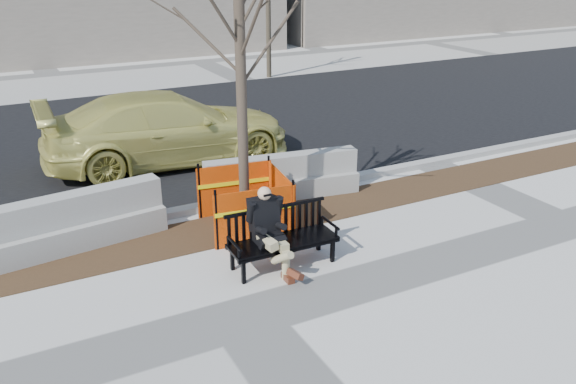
{
  "coord_description": "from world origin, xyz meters",
  "views": [
    {
      "loc": [
        -2.59,
        -6.2,
        4.49
      ],
      "look_at": [
        1.5,
        1.59,
        0.92
      ],
      "focal_mm": 37.48,
      "sensor_mm": 36.0,
      "label": 1
    }
  ],
  "objects_px": {
    "sedan": "(171,162)",
    "seated_man": "(268,267)",
    "tree_fence": "(245,227)",
    "jersey_barrier_right": "(282,197)",
    "bench": "(283,265)",
    "jersey_barrier_left": "(68,248)"
  },
  "relations": [
    {
      "from": "bench",
      "to": "jersey_barrier_right",
      "type": "bearing_deg",
      "value": 64.63
    },
    {
      "from": "seated_man",
      "to": "bench",
      "type": "bearing_deg",
      "value": -11.25
    },
    {
      "from": "sedan",
      "to": "jersey_barrier_right",
      "type": "height_order",
      "value": "sedan"
    },
    {
      "from": "seated_man",
      "to": "sedan",
      "type": "distance_m",
      "value": 5.43
    },
    {
      "from": "jersey_barrier_left",
      "to": "tree_fence",
      "type": "bearing_deg",
      "value": -19.83
    },
    {
      "from": "tree_fence",
      "to": "sedan",
      "type": "height_order",
      "value": "tree_fence"
    },
    {
      "from": "sedan",
      "to": "tree_fence",
      "type": "bearing_deg",
      "value": -176.29
    },
    {
      "from": "sedan",
      "to": "seated_man",
      "type": "bearing_deg",
      "value": -179.52
    },
    {
      "from": "bench",
      "to": "seated_man",
      "type": "distance_m",
      "value": 0.24
    },
    {
      "from": "tree_fence",
      "to": "jersey_barrier_right",
      "type": "height_order",
      "value": "tree_fence"
    },
    {
      "from": "seated_man",
      "to": "jersey_barrier_right",
      "type": "bearing_deg",
      "value": 59.96
    },
    {
      "from": "bench",
      "to": "seated_man",
      "type": "xyz_separation_m",
      "value": [
        -0.23,
        0.05,
        0.0
      ]
    },
    {
      "from": "bench",
      "to": "jersey_barrier_right",
      "type": "relative_size",
      "value": 0.56
    },
    {
      "from": "sedan",
      "to": "jersey_barrier_left",
      "type": "bearing_deg",
      "value": 142.86
    },
    {
      "from": "bench",
      "to": "jersey_barrier_right",
      "type": "height_order",
      "value": "bench"
    },
    {
      "from": "bench",
      "to": "sedan",
      "type": "height_order",
      "value": "sedan"
    },
    {
      "from": "seated_man",
      "to": "jersey_barrier_right",
      "type": "distance_m",
      "value": 2.82
    },
    {
      "from": "tree_fence",
      "to": "sedan",
      "type": "xyz_separation_m",
      "value": [
        -0.1,
        3.97,
        0.0
      ]
    },
    {
      "from": "seated_man",
      "to": "jersey_barrier_right",
      "type": "height_order",
      "value": "seated_man"
    },
    {
      "from": "tree_fence",
      "to": "sedan",
      "type": "relative_size",
      "value": 0.95
    },
    {
      "from": "tree_fence",
      "to": "jersey_barrier_left",
      "type": "xyz_separation_m",
      "value": [
        -2.86,
        0.62,
        0.0
      ]
    },
    {
      "from": "bench",
      "to": "seated_man",
      "type": "bearing_deg",
      "value": 168.75
    }
  ]
}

